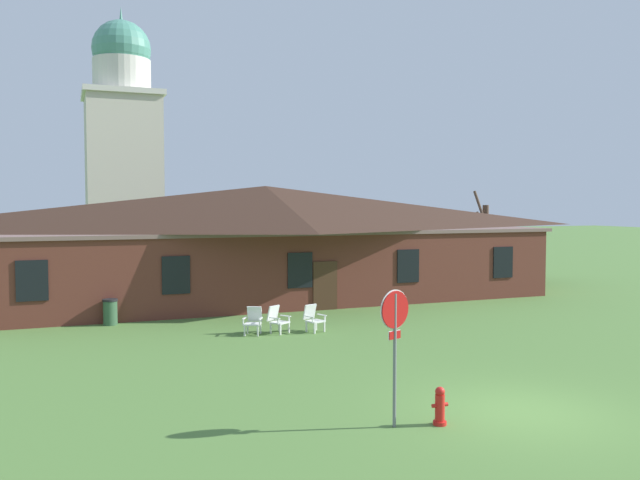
{
  "coord_description": "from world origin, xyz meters",
  "views": [
    {
      "loc": [
        -9.21,
        -11.34,
        4.51
      ],
      "look_at": [
        -1.31,
        8.73,
        3.35
      ],
      "focal_mm": 36.49,
      "sensor_mm": 36.0,
      "label": 1
    }
  ],
  "objects_px": {
    "lawn_chair_near_door": "(277,319)",
    "lawn_chair_left_end": "(313,318)",
    "lawn_chair_by_porch": "(253,320)",
    "stop_sign": "(395,330)",
    "trash_bin": "(110,312)",
    "fire_hydrant": "(440,407)"
  },
  "relations": [
    {
      "from": "lawn_chair_near_door",
      "to": "lawn_chair_left_end",
      "type": "height_order",
      "value": "same"
    },
    {
      "from": "stop_sign",
      "to": "lawn_chair_near_door",
      "type": "xyz_separation_m",
      "value": [
        0.75,
        10.17,
        -1.5
      ]
    },
    {
      "from": "lawn_chair_by_porch",
      "to": "lawn_chair_near_door",
      "type": "xyz_separation_m",
      "value": [
        0.84,
        -0.07,
        0.0
      ]
    },
    {
      "from": "lawn_chair_by_porch",
      "to": "lawn_chair_near_door",
      "type": "height_order",
      "value": "same"
    },
    {
      "from": "lawn_chair_by_porch",
      "to": "fire_hydrant",
      "type": "height_order",
      "value": "lawn_chair_by_porch"
    },
    {
      "from": "lawn_chair_left_end",
      "to": "trash_bin",
      "type": "xyz_separation_m",
      "value": [
        -6.66,
        3.97,
        -0.0
      ]
    },
    {
      "from": "stop_sign",
      "to": "lawn_chair_near_door",
      "type": "bearing_deg",
      "value": 85.78
    },
    {
      "from": "stop_sign",
      "to": "trash_bin",
      "type": "relative_size",
      "value": 2.87
    },
    {
      "from": "lawn_chair_near_door",
      "to": "lawn_chair_left_end",
      "type": "relative_size",
      "value": 1.0
    },
    {
      "from": "fire_hydrant",
      "to": "trash_bin",
      "type": "height_order",
      "value": "trash_bin"
    },
    {
      "from": "stop_sign",
      "to": "lawn_chair_near_door",
      "type": "distance_m",
      "value": 10.3
    },
    {
      "from": "lawn_chair_left_end",
      "to": "stop_sign",
      "type": "bearing_deg",
      "value": -101.51
    },
    {
      "from": "lawn_chair_near_door",
      "to": "fire_hydrant",
      "type": "bearing_deg",
      "value": -89.02
    },
    {
      "from": "lawn_chair_near_door",
      "to": "trash_bin",
      "type": "distance_m",
      "value": 6.56
    },
    {
      "from": "lawn_chair_near_door",
      "to": "lawn_chair_left_end",
      "type": "distance_m",
      "value": 1.29
    },
    {
      "from": "lawn_chair_by_porch",
      "to": "fire_hydrant",
      "type": "bearing_deg",
      "value": -84.42
    },
    {
      "from": "fire_hydrant",
      "to": "lawn_chair_by_porch",
      "type": "bearing_deg",
      "value": 95.58
    },
    {
      "from": "fire_hydrant",
      "to": "trash_bin",
      "type": "relative_size",
      "value": 0.81
    },
    {
      "from": "trash_bin",
      "to": "fire_hydrant",
      "type": "bearing_deg",
      "value": -68.54
    },
    {
      "from": "lawn_chair_near_door",
      "to": "lawn_chair_left_end",
      "type": "xyz_separation_m",
      "value": [
        1.28,
        -0.22,
        0.0
      ]
    },
    {
      "from": "fire_hydrant",
      "to": "stop_sign",
      "type": "bearing_deg",
      "value": 165.98
    },
    {
      "from": "lawn_chair_near_door",
      "to": "fire_hydrant",
      "type": "distance_m",
      "value": 10.4
    }
  ]
}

